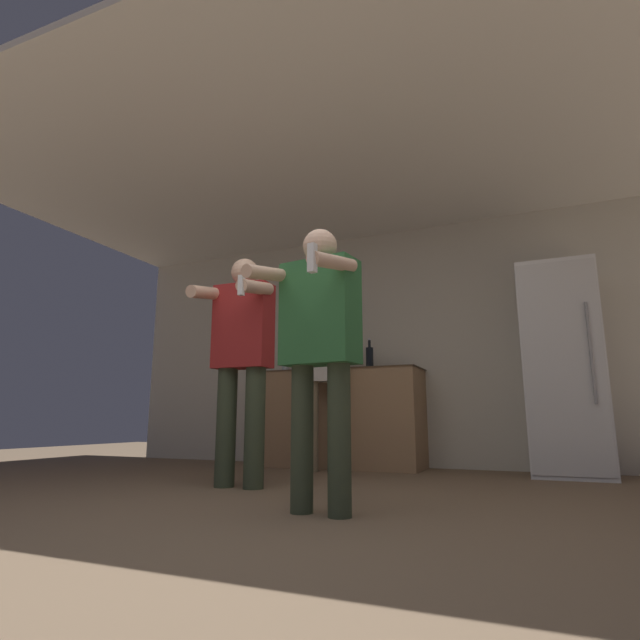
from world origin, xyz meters
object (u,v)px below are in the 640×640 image
(bottle_dark_rum, at_px, (370,357))
(person_spectator_back, at_px, (324,365))
(bottle_amber_bourbon, at_px, (286,361))
(person_man_side, at_px, (242,352))
(person_woman_foreground, at_px, (319,337))
(refrigerator, at_px, (562,369))
(bottle_red_label, at_px, (307,360))

(bottle_dark_rum, relative_size, person_spectator_back, 0.19)
(bottle_amber_bourbon, distance_m, person_spectator_back, 0.76)
(bottle_dark_rum, xyz_separation_m, person_man_side, (-0.46, -1.72, -0.14))
(bottle_amber_bourbon, distance_m, person_woman_foreground, 2.84)
(bottle_amber_bourbon, xyz_separation_m, bottle_dark_rum, (0.97, 0.00, -0.01))
(refrigerator, relative_size, bottle_dark_rum, 5.77)
(bottle_red_label, bearing_deg, person_man_side, -81.82)
(bottle_amber_bourbon, relative_size, bottle_red_label, 1.15)
(bottle_amber_bourbon, xyz_separation_m, person_man_side, (0.51, -1.72, -0.14))
(refrigerator, height_order, person_spectator_back, refrigerator)
(refrigerator, relative_size, person_woman_foreground, 1.20)
(bottle_red_label, bearing_deg, bottle_amber_bourbon, 180.00)
(refrigerator, xyz_separation_m, person_woman_foreground, (-1.29, -2.43, -0.01))
(bottle_dark_rum, distance_m, person_spectator_back, 0.55)
(bottle_dark_rum, distance_m, person_woman_foreground, 2.49)
(bottle_dark_rum, relative_size, person_man_side, 0.19)
(bottle_red_label, relative_size, person_spectator_back, 0.18)
(refrigerator, distance_m, bottle_dark_rum, 1.78)
(refrigerator, bearing_deg, bottle_red_label, 179.80)
(bottle_amber_bourbon, height_order, person_man_side, person_man_side)
(bottle_red_label, bearing_deg, bottle_dark_rum, 0.00)
(bottle_red_label, distance_m, person_man_side, 1.74)
(person_spectator_back, bearing_deg, refrigerator, 10.93)
(person_spectator_back, bearing_deg, bottle_dark_rum, 50.96)
(bottle_red_label, xyz_separation_m, person_spectator_back, (0.37, -0.42, -0.12))
(bottle_red_label, xyz_separation_m, bottle_dark_rum, (0.70, 0.00, -0.01))
(bottle_dark_rum, bearing_deg, bottle_red_label, 180.00)
(person_woman_foreground, xyz_separation_m, person_spectator_back, (-0.82, 2.02, 0.08))
(bottle_dark_rum, distance_m, person_man_side, 1.78)
(refrigerator, bearing_deg, bottle_amber_bourbon, 179.82)
(bottle_red_label, height_order, person_woman_foreground, person_woman_foreground)
(bottle_dark_rum, bearing_deg, person_spectator_back, -129.04)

